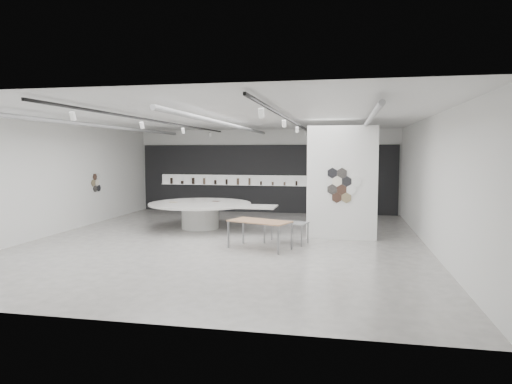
% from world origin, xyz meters
% --- Properties ---
extents(room, '(12.02, 14.02, 3.82)m').
position_xyz_m(room, '(-0.09, -0.00, 2.07)').
color(room, '#ABA7A2').
rests_on(room, ground).
extents(back_wall_display, '(11.80, 0.27, 3.10)m').
position_xyz_m(back_wall_display, '(-0.08, 6.93, 1.54)').
color(back_wall_display, black).
rests_on(back_wall_display, ground).
extents(partition_column, '(2.20, 0.38, 3.60)m').
position_xyz_m(partition_column, '(3.50, 1.00, 1.80)').
color(partition_column, white).
rests_on(partition_column, ground).
extents(display_island, '(4.75, 3.74, 0.95)m').
position_xyz_m(display_island, '(-1.48, 2.04, 0.61)').
color(display_island, white).
rests_on(display_island, ground).
extents(sample_table_wood, '(1.93, 1.43, 0.82)m').
position_xyz_m(sample_table_wood, '(1.22, -0.99, 0.76)').
color(sample_table_wood, '#A87A57').
rests_on(sample_table_wood, ground).
extents(sample_table_stone, '(1.39, 0.93, 0.66)m').
position_xyz_m(sample_table_stone, '(1.86, -0.05, 0.60)').
color(sample_table_stone, gray).
rests_on(sample_table_stone, ground).
extents(kitchen_counter, '(1.62, 0.74, 1.24)m').
position_xyz_m(kitchen_counter, '(2.96, 6.52, 0.45)').
color(kitchen_counter, white).
rests_on(kitchen_counter, ground).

